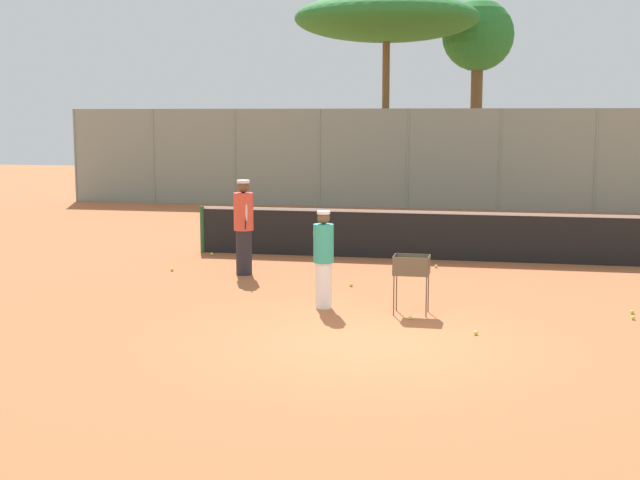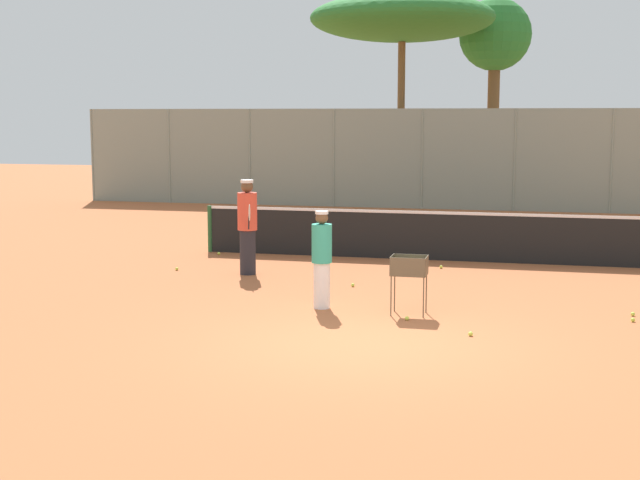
{
  "view_description": "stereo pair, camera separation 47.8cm",
  "coord_description": "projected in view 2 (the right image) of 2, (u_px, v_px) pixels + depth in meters",
  "views": [
    {
      "loc": [
        1.76,
        -11.9,
        3.12
      ],
      "look_at": [
        -1.35,
        2.95,
        1.0
      ],
      "focal_mm": 50.0,
      "sensor_mm": 36.0,
      "label": 1
    },
    {
      "loc": [
        2.23,
        -11.79,
        3.12
      ],
      "look_at": [
        -1.35,
        2.95,
        1.0
      ],
      "focal_mm": 50.0,
      "sensor_mm": 36.0,
      "label": 2
    }
  ],
  "objects": [
    {
      "name": "tennis_ball_4",
      "position": [
        441.0,
        267.0,
        18.33
      ],
      "size": [
        0.07,
        0.07,
        0.07
      ],
      "primitive_type": "sphere",
      "color": "#D1E54C",
      "rests_on": "ground_plane"
    },
    {
      "name": "tennis_ball_8",
      "position": [
        177.0,
        269.0,
        18.1
      ],
      "size": [
        0.07,
        0.07,
        0.07
      ],
      "primitive_type": "sphere",
      "color": "#D1E54C",
      "rests_on": "ground_plane"
    },
    {
      "name": "ball_cart",
      "position": [
        409.0,
        270.0,
        14.01
      ],
      "size": [
        0.56,
        0.41,
        0.94
      ],
      "color": "brown",
      "rests_on": "ground_plane"
    },
    {
      "name": "ground_plane",
      "position": [
        365.0,
        343.0,
        12.3
      ],
      "size": [
        80.0,
        80.0,
        0.0
      ],
      "primitive_type": "plane",
      "color": "#B26038"
    },
    {
      "name": "tennis_ball_5",
      "position": [
        407.0,
        318.0,
        13.68
      ],
      "size": [
        0.07,
        0.07,
        0.07
      ],
      "primitive_type": "sphere",
      "color": "#D1E54C",
      "rests_on": "ground_plane"
    },
    {
      "name": "tennis_ball_2",
      "position": [
        471.0,
        334.0,
        12.7
      ],
      "size": [
        0.07,
        0.07,
        0.07
      ],
      "primitive_type": "sphere",
      "color": "#D1E54C",
      "rests_on": "ground_plane"
    },
    {
      "name": "tennis_ball_7",
      "position": [
        633.0,
        314.0,
        13.97
      ],
      "size": [
        0.07,
        0.07,
        0.07
      ],
      "primitive_type": "sphere",
      "color": "#D1E54C",
      "rests_on": "ground_plane"
    },
    {
      "name": "tennis_ball_1",
      "position": [
        219.0,
        253.0,
        20.13
      ],
      "size": [
        0.07,
        0.07,
        0.07
      ],
      "primitive_type": "sphere",
      "color": "#D1E54C",
      "rests_on": "ground_plane"
    },
    {
      "name": "tennis_net",
      "position": [
        429.0,
        235.0,
        19.34
      ],
      "size": [
        10.21,
        0.1,
        1.07
      ],
      "color": "#26592D",
      "rests_on": "ground_plane"
    },
    {
      "name": "tree_1",
      "position": [
        495.0,
        39.0,
        34.2
      ],
      "size": [
        2.77,
        2.77,
        7.6
      ],
      "color": "brown",
      "rests_on": "ground_plane"
    },
    {
      "name": "tennis_ball_0",
      "position": [
        353.0,
        285.0,
        16.38
      ],
      "size": [
        0.07,
        0.07,
        0.07
      ],
      "primitive_type": "sphere",
      "color": "#D1E54C",
      "rests_on": "ground_plane"
    },
    {
      "name": "tree_2",
      "position": [
        402.0,
        19.0,
        31.91
      ],
      "size": [
        6.64,
        6.64,
        7.42
      ],
      "color": "brown",
      "rests_on": "ground_plane"
    },
    {
      "name": "player_red_cap",
      "position": [
        322.0,
        258.0,
        14.46
      ],
      "size": [
        0.5,
        0.81,
        1.6
      ],
      "rotation": [
        0.0,
        0.0,
        2.04
      ],
      "color": "white",
      "rests_on": "ground_plane"
    },
    {
      "name": "parked_car",
      "position": [
        518.0,
        182.0,
        33.46
      ],
      "size": [
        4.2,
        1.7,
        1.6
      ],
      "color": "#232328",
      "rests_on": "ground_plane"
    },
    {
      "name": "back_fence",
      "position": [
        468.0,
        159.0,
        29.54
      ],
      "size": [
        27.46,
        0.08,
        3.36
      ],
      "color": "gray",
      "rests_on": "ground_plane"
    },
    {
      "name": "tennis_ball_6",
      "position": [
        633.0,
        320.0,
        13.57
      ],
      "size": [
        0.07,
        0.07,
        0.07
      ],
      "primitive_type": "sphere",
      "color": "#D1E54C",
      "rests_on": "ground_plane"
    },
    {
      "name": "player_white_outfit",
      "position": [
        247.0,
        226.0,
        17.54
      ],
      "size": [
        0.5,
        0.9,
        1.88
      ],
      "rotation": [
        0.0,
        0.0,
        5.11
      ],
      "color": "#26262D",
      "rests_on": "ground_plane"
    },
    {
      "name": "tennis_ball_3",
      "position": [
        324.0,
        264.0,
        18.73
      ],
      "size": [
        0.07,
        0.07,
        0.07
      ],
      "primitive_type": "sphere",
      "color": "#D1E54C",
      "rests_on": "ground_plane"
    }
  ]
}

